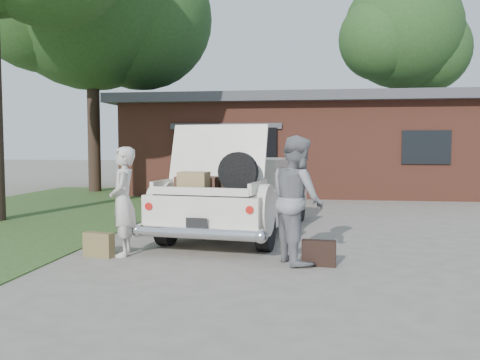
# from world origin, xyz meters

# --- Properties ---
(ground) EXTENTS (90.00, 90.00, 0.00)m
(ground) POSITION_xyz_m (0.00, 0.00, 0.00)
(ground) COLOR gray
(ground) RESTS_ON ground
(grass_strip) EXTENTS (6.00, 16.00, 0.02)m
(grass_strip) POSITION_xyz_m (-5.50, 3.00, 0.01)
(grass_strip) COLOR #2D4C1E
(grass_strip) RESTS_ON ground
(house) EXTENTS (12.80, 7.80, 3.30)m
(house) POSITION_xyz_m (0.98, 11.47, 1.67)
(house) COLOR brown
(house) RESTS_ON ground
(tree_back) EXTENTS (7.86, 6.84, 10.43)m
(tree_back) POSITION_xyz_m (-6.41, 9.56, 6.72)
(tree_back) COLOR #38281E
(tree_back) RESTS_ON ground
(tree_right) EXTENTS (5.79, 5.03, 9.14)m
(tree_right) POSITION_xyz_m (5.09, 15.50, 6.34)
(tree_right) COLOR #38281E
(tree_right) RESTS_ON ground
(sedan) EXTENTS (2.53, 5.15, 2.01)m
(sedan) POSITION_xyz_m (-0.18, 1.98, 0.73)
(sedan) COLOR white
(sedan) RESTS_ON ground
(woman_left) EXTENTS (0.54, 0.68, 1.65)m
(woman_left) POSITION_xyz_m (-1.65, -0.33, 0.82)
(woman_left) COLOR beige
(woman_left) RESTS_ON ground
(woman_right) EXTENTS (0.99, 1.09, 1.81)m
(woman_right) POSITION_xyz_m (0.96, -0.42, 0.91)
(woman_right) COLOR gray
(woman_right) RESTS_ON ground
(suitcase_left) EXTENTS (0.50, 0.26, 0.37)m
(suitcase_left) POSITION_xyz_m (-1.99, -0.48, 0.18)
(suitcase_left) COLOR olive
(suitcase_left) RESTS_ON ground
(suitcase_right) EXTENTS (0.48, 0.19, 0.36)m
(suitcase_right) POSITION_xyz_m (1.27, -0.59, 0.18)
(suitcase_right) COLOR black
(suitcase_right) RESTS_ON ground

